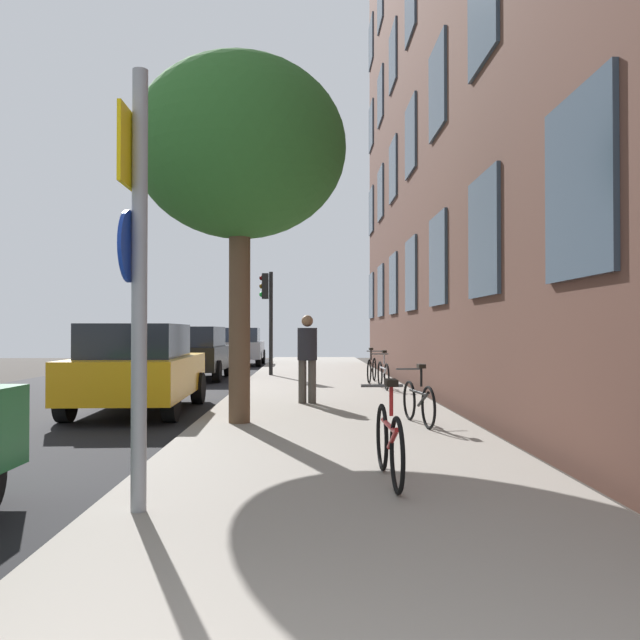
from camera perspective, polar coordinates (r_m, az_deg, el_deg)
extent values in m
plane|color=#332D28|center=(16.39, -12.12, -6.18)|extent=(41.80, 41.80, 0.00)
cube|color=black|center=(16.91, -19.16, -5.97)|extent=(7.00, 38.00, 0.01)
cube|color=gray|center=(16.09, 0.29, -6.09)|extent=(4.20, 38.00, 0.12)
cube|color=#384756|center=(7.27, 21.19, 10.77)|extent=(0.06, 1.66, 1.89)
cube|color=#384756|center=(10.62, 13.80, 7.04)|extent=(0.06, 1.66, 1.89)
cube|color=#384756|center=(14.07, 10.04, 5.07)|extent=(0.06, 1.66, 1.89)
cube|color=#384756|center=(17.57, 7.78, 3.87)|extent=(0.06, 1.66, 1.89)
cube|color=#384756|center=(21.10, 6.28, 3.07)|extent=(0.06, 1.66, 1.89)
cube|color=#384756|center=(24.64, 5.21, 2.50)|extent=(0.06, 1.66, 1.89)
cube|color=#384756|center=(28.19, 4.41, 2.07)|extent=(0.06, 1.66, 1.89)
cube|color=#384756|center=(11.67, 13.73, 24.80)|extent=(0.06, 1.66, 1.89)
cube|color=#384756|center=(14.88, 10.00, 18.96)|extent=(0.06, 1.66, 1.89)
cube|color=#384756|center=(18.23, 7.76, 15.20)|extent=(0.06, 1.66, 1.89)
cube|color=#384756|center=(21.65, 6.27, 12.60)|extent=(0.06, 1.66, 1.89)
cube|color=#384756|center=(25.11, 5.20, 10.71)|extent=(0.06, 1.66, 1.89)
cube|color=#384756|center=(28.60, 4.40, 9.27)|extent=(0.06, 1.66, 1.89)
cube|color=#384756|center=(19.53, 7.73, 25.38)|extent=(0.06, 1.66, 1.89)
cube|color=#384756|center=(22.76, 6.25, 21.43)|extent=(0.06, 1.66, 1.89)
cube|color=#384756|center=(26.07, 5.19, 18.46)|extent=(0.06, 1.66, 1.89)
cube|color=#384756|center=(29.45, 4.40, 16.17)|extent=(0.06, 1.66, 1.89)
cube|color=#384756|center=(27.47, 5.18, 25.55)|extent=(0.06, 1.66, 1.89)
cube|color=#384756|center=(30.69, 4.39, 22.59)|extent=(0.06, 1.66, 1.89)
cylinder|color=gray|center=(5.34, -15.20, 2.55)|extent=(0.12, 0.12, 3.42)
cube|color=yellow|center=(5.54, -15.98, 13.80)|extent=(0.03, 0.60, 0.60)
cylinder|color=#14339E|center=(5.39, -16.01, 6.07)|extent=(0.03, 0.56, 0.56)
cylinder|color=black|center=(20.95, -4.22, -0.29)|extent=(0.12, 0.12, 3.24)
cube|color=black|center=(21.01, -4.71, 2.90)|extent=(0.20, 0.24, 0.80)
sphere|color=#4B0707|center=(21.03, -5.01, 3.61)|extent=(0.16, 0.16, 0.16)
sphere|color=#523707|center=(21.01, -5.01, 2.90)|extent=(0.16, 0.16, 0.16)
sphere|color=green|center=(21.00, -5.01, 2.19)|extent=(0.16, 0.16, 0.16)
cylinder|color=brown|center=(10.16, -6.90, 0.27)|extent=(0.32, 0.32, 3.20)
ellipsoid|color=#2D6628|center=(10.53, -6.87, 14.41)|extent=(3.24, 3.24, 2.75)
torus|color=black|center=(6.75, 5.34, -9.95)|extent=(0.05, 0.66, 0.66)
torus|color=black|center=(5.82, 6.62, -11.41)|extent=(0.05, 0.66, 0.66)
cylinder|color=#B21E1E|center=(6.26, 5.93, -8.98)|extent=(0.06, 0.81, 0.04)
cylinder|color=#B21E1E|center=(6.03, 6.26, -10.07)|extent=(0.05, 0.49, 0.27)
cylinder|color=#B21E1E|center=(6.08, 6.12, -6.85)|extent=(0.04, 0.04, 0.28)
cube|color=black|center=(6.07, 6.11, -5.35)|extent=(0.10, 0.24, 0.06)
cylinder|color=#4C4C4C|center=(6.69, 5.33, -5.62)|extent=(0.42, 0.04, 0.03)
torus|color=black|center=(10.52, 7.65, -6.83)|extent=(0.12, 0.61, 0.61)
torus|color=black|center=(9.58, 9.27, -7.40)|extent=(0.12, 0.61, 0.61)
cylinder|color=black|center=(10.03, 8.42, -6.14)|extent=(0.15, 0.83, 0.04)
cylinder|color=black|center=(9.81, 8.83, -6.71)|extent=(0.11, 0.50, 0.27)
cylinder|color=black|center=(9.87, 8.66, -4.84)|extent=(0.04, 0.04, 0.28)
cube|color=black|center=(9.86, 8.66, -3.91)|extent=(0.10, 0.24, 0.06)
cylinder|color=#4C4C4C|center=(10.48, 7.65, -4.18)|extent=(0.42, 0.08, 0.03)
torus|color=black|center=(16.56, 5.16, -4.63)|extent=(0.07, 0.64, 0.63)
torus|color=black|center=(15.58, 5.72, -4.86)|extent=(0.07, 0.64, 0.63)
cylinder|color=#99999E|center=(16.06, 5.43, -4.12)|extent=(0.08, 0.84, 0.04)
cylinder|color=#99999E|center=(15.82, 5.58, -4.46)|extent=(0.07, 0.51, 0.28)
cylinder|color=#99999E|center=(15.90, 5.52, -3.28)|extent=(0.04, 0.04, 0.28)
cube|color=black|center=(15.90, 5.51, -2.70)|extent=(0.10, 0.24, 0.06)
cylinder|color=#4C4C4C|center=(16.53, 5.16, -2.91)|extent=(0.42, 0.05, 0.03)
torus|color=black|center=(18.60, 4.66, -4.21)|extent=(0.19, 0.63, 0.64)
torus|color=black|center=(17.62, 4.24, -4.40)|extent=(0.19, 0.63, 0.64)
cylinder|color=black|center=(18.10, 4.45, -3.75)|extent=(0.24, 0.83, 0.04)
cylinder|color=black|center=(17.86, 4.35, -4.04)|extent=(0.16, 0.51, 0.28)
cylinder|color=black|center=(17.94, 4.39, -2.99)|extent=(0.04, 0.04, 0.28)
cube|color=black|center=(17.93, 4.39, -2.48)|extent=(0.10, 0.24, 0.06)
cylinder|color=#4C4C4C|center=(18.57, 4.66, -2.67)|extent=(0.42, 0.13, 0.03)
cylinder|color=#4C4742|center=(12.81, -1.51, -5.29)|extent=(0.15, 0.15, 0.82)
cylinder|color=#4C4742|center=(12.81, -0.68, -5.29)|extent=(0.15, 0.15, 0.82)
cylinder|color=#26262D|center=(12.78, -1.10, -2.07)|extent=(0.41, 0.41, 0.62)
sphere|color=#936B4C|center=(12.78, -1.10, -0.08)|extent=(0.22, 0.22, 0.22)
cube|color=orange|center=(12.76, -15.20, -4.62)|extent=(2.01, 4.36, 0.70)
cube|color=#1E232D|center=(12.53, -15.42, -1.71)|extent=(1.65, 2.46, 0.60)
cylinder|color=black|center=(14.33, -17.21, -5.60)|extent=(0.22, 0.64, 0.64)
cylinder|color=black|center=(13.96, -10.37, -5.75)|extent=(0.22, 0.64, 0.64)
cylinder|color=black|center=(11.72, -20.96, -6.63)|extent=(0.22, 0.64, 0.64)
cylinder|color=black|center=(11.26, -12.65, -6.91)|extent=(0.22, 0.64, 0.64)
cube|color=black|center=(20.99, -10.62, -3.17)|extent=(1.96, 4.25, 0.70)
cube|color=#1E232D|center=(20.76, -10.71, -1.40)|extent=(1.62, 2.39, 0.60)
cylinder|color=black|center=(22.48, -12.20, -3.91)|extent=(0.22, 0.64, 0.64)
cylinder|color=black|center=(22.21, -7.87, -3.95)|extent=(0.22, 0.64, 0.64)
cylinder|color=black|center=(19.85, -13.70, -4.30)|extent=(0.22, 0.64, 0.64)
cylinder|color=black|center=(19.55, -8.80, -4.37)|extent=(0.22, 0.64, 0.64)
cube|color=#B7B7BC|center=(29.17, -6.78, -2.54)|extent=(1.95, 3.97, 0.70)
cube|color=#2D3847|center=(28.96, -6.82, -1.27)|extent=(1.61, 2.24, 0.60)
cylinder|color=black|center=(30.53, -8.15, -3.12)|extent=(0.22, 0.64, 0.64)
cylinder|color=black|center=(30.37, -4.94, -3.14)|extent=(0.22, 0.64, 0.64)
cylinder|color=black|center=(28.03, -8.78, -3.32)|extent=(0.22, 0.64, 0.64)
cylinder|color=black|center=(27.86, -5.29, -3.34)|extent=(0.22, 0.64, 0.64)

